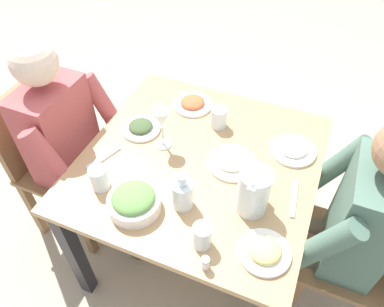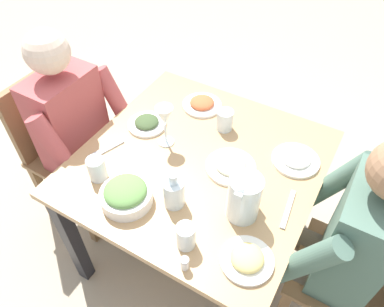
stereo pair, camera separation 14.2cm
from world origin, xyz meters
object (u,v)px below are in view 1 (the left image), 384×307
(chair_far, at_px, (52,157))
(wine_glass, at_px, (162,121))
(salt_shaker, at_px, (205,263))
(plate_dolmas, at_px, (141,127))
(water_glass_center, at_px, (99,178))
(water_glass_near_left, at_px, (202,236))
(salad_bowl, at_px, (134,201))
(plate_yoghurt, at_px, (293,149))
(dining_table, at_px, (199,176))
(diner_near, at_px, (333,221))
(plate_rice_curry, at_px, (193,103))
(plate_beans, at_px, (232,162))
(chair_near, at_px, (375,257))
(water_glass_far_left, at_px, (220,118))
(water_pitcher, at_px, (253,191))
(oil_carafe, at_px, (183,195))
(plate_fries, at_px, (264,251))
(diner_far, at_px, (79,147))

(chair_far, height_order, wine_glass, wine_glass)
(salt_shaker, bearing_deg, plate_dolmas, 45.01)
(water_glass_center, relative_size, salt_shaker, 1.87)
(water_glass_near_left, bearing_deg, wine_glass, 40.73)
(plate_dolmas, bearing_deg, chair_far, 107.46)
(salad_bowl, xyz_separation_m, plate_yoghurt, (0.52, -0.49, -0.03))
(dining_table, xyz_separation_m, diner_near, (-0.03, -0.58, 0.03))
(plate_rice_curry, height_order, plate_beans, plate_rice_curry)
(salad_bowl, distance_m, water_glass_center, 0.18)
(plate_beans, bearing_deg, salt_shaker, -172.43)
(chair_near, relative_size, water_glass_far_left, 8.99)
(water_pitcher, height_order, water_glass_center, water_pitcher)
(dining_table, height_order, plate_rice_curry, plate_rice_curry)
(chair_near, distance_m, water_glass_near_left, 0.77)
(chair_near, distance_m, plate_rice_curry, 1.04)
(plate_rice_curry, bearing_deg, water_glass_far_left, -117.42)
(water_glass_far_left, distance_m, salt_shaker, 0.71)
(chair_near, relative_size, diner_near, 0.75)
(plate_beans, xyz_separation_m, water_glass_far_left, (0.21, 0.13, 0.04))
(salad_bowl, distance_m, plate_beans, 0.44)
(plate_beans, height_order, plate_yoghurt, plate_yoghurt)
(plate_dolmas, relative_size, oil_carafe, 1.09)
(water_glass_near_left, height_order, oil_carafe, oil_carafe)
(chair_far, distance_m, diner_near, 1.37)
(plate_beans, xyz_separation_m, plate_dolmas, (0.04, 0.45, 0.00))
(dining_table, relative_size, water_glass_far_left, 9.95)
(chair_near, distance_m, plate_beans, 0.70)
(diner_near, distance_m, salt_shaker, 0.57)
(wine_glass, bearing_deg, plate_dolmas, 70.63)
(plate_rice_curry, distance_m, wine_glass, 0.33)
(chair_near, relative_size, oil_carafe, 5.37)
(plate_yoghurt, relative_size, salt_shaker, 3.71)
(diner_near, distance_m, wine_glass, 0.79)
(salt_shaker, bearing_deg, wine_glass, 38.94)
(dining_table, xyz_separation_m, oil_carafe, (-0.24, -0.03, 0.17))
(plate_yoghurt, relative_size, water_glass_near_left, 1.97)
(chair_far, height_order, plate_beans, chair_far)
(water_glass_center, height_order, wine_glass, wine_glass)
(dining_table, xyz_separation_m, plate_yoghurt, (0.20, -0.35, 0.12))
(water_glass_near_left, bearing_deg, plate_fries, -77.52)
(chair_far, relative_size, oil_carafe, 5.37)
(plate_fries, height_order, water_glass_near_left, water_glass_near_left)
(plate_rice_curry, xyz_separation_m, salt_shaker, (-0.77, -0.36, 0.01))
(water_glass_center, distance_m, oil_carafe, 0.34)
(chair_far, bearing_deg, diner_far, -90.00)
(diner_far, xyz_separation_m, plate_yoghurt, (0.28, -0.93, 0.10))
(chair_near, distance_m, water_glass_center, 1.15)
(salad_bowl, bearing_deg, water_pitcher, -67.02)
(water_glass_far_left, bearing_deg, plate_yoghurt, -95.69)
(dining_table, relative_size, chair_near, 1.11)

